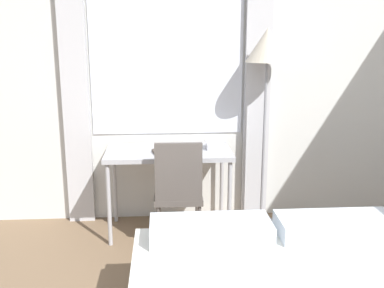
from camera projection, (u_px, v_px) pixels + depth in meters
The scene contains 6 objects.
wall_back_with_window at pixel (195, 80), 4.22m from camera, with size 5.54×0.13×2.70m.
desk at pixel (169, 158), 3.99m from camera, with size 1.11×0.59×0.77m.
desk_chair at pixel (178, 189), 3.73m from camera, with size 0.41×0.41×0.94m.
standing_lamp at pixel (267, 57), 3.92m from camera, with size 0.38×0.38×1.83m.
telephone at pixel (214, 145), 4.02m from camera, with size 0.17×0.17×0.08m.
book at pixel (167, 151), 3.89m from camera, with size 0.27×0.19×0.02m.
Camera 1 is at (-0.35, -1.12, 1.77)m, focal length 42.00 mm.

